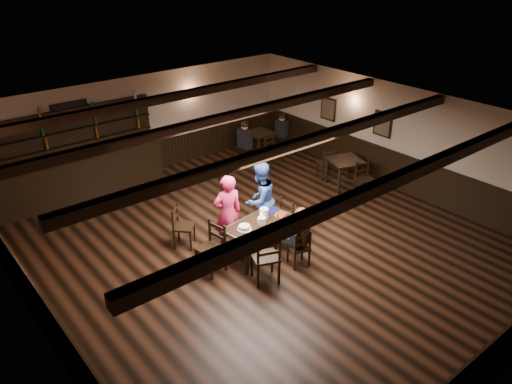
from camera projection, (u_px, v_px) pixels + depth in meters
ground at (261, 245)px, 10.61m from camera, size 10.00×10.00×0.00m
room_shell at (261, 169)px, 9.86m from camera, size 9.02×10.02×2.71m
dining_table at (259, 226)px, 10.01m from camera, size 1.55×0.92×0.75m
chair_near_left at (267, 256)px, 9.18m from camera, size 0.61×0.60×1.03m
chair_near_right at (301, 246)px, 9.70m from camera, size 0.46×0.45×0.80m
chair_end_left at (214, 243)px, 9.57m from camera, size 0.53×0.55×1.02m
chair_end_right at (290, 215)px, 10.67m from camera, size 0.44×0.46×0.95m
chair_far_pushed at (180, 223)px, 10.38m from camera, size 0.59×0.59×0.91m
woman_pink at (228, 214)px, 10.11m from camera, size 0.69×0.53×1.69m
man_blue at (260, 200)px, 10.65m from camera, size 0.91×0.76×1.69m
seated_person at (300, 228)px, 9.58m from camera, size 0.35×0.53×0.86m
cake at (244, 228)px, 9.71m from camera, size 0.28×0.28×0.09m
plate_stack_a at (262, 221)px, 9.88m from camera, size 0.16×0.16×0.15m
plate_stack_b at (264, 213)px, 10.10m from camera, size 0.18×0.18×0.21m
tea_light at (258, 220)px, 10.02m from camera, size 0.04×0.04×0.06m
salt_shaker at (276, 215)px, 10.13m from camera, size 0.04×0.04×0.10m
pepper_shaker at (277, 214)px, 10.17m from camera, size 0.04×0.04×0.10m
drink_glass at (265, 212)px, 10.25m from camera, size 0.08×0.08×0.12m
menu_red at (281, 214)px, 10.27m from camera, size 0.32×0.27×0.00m
menu_blue at (270, 210)px, 10.41m from camera, size 0.37×0.29×0.00m
bar_counter at (79, 168)px, 12.43m from camera, size 4.43×0.70×2.20m
back_table_a at (345, 163)px, 12.90m from camera, size 1.05×1.05×0.75m
back_table_b at (259, 136)px, 14.77m from camera, size 0.76×0.76×0.75m
bg_patron_left at (245, 135)px, 14.20m from camera, size 0.31×0.42×0.79m
bg_patron_right at (282, 125)px, 15.03m from camera, size 0.28×0.39×0.73m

